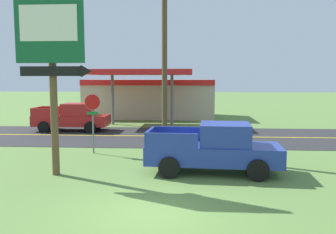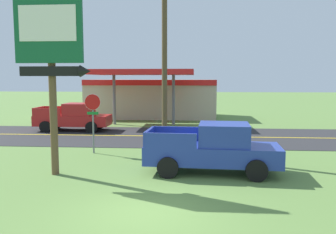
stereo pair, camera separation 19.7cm
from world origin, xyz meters
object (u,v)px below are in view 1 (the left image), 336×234
at_px(utility_pole, 165,55).
at_px(pickup_red_on_road, 72,117).
at_px(pickup_blue_parked_on_lawn, 215,149).
at_px(stop_sign, 93,113).
at_px(motel_sign, 52,52).
at_px(gas_station, 150,97).

distance_m(utility_pole, pickup_red_on_road, 10.77).
height_order(pickup_blue_parked_on_lawn, pickup_red_on_road, same).
distance_m(stop_sign, pickup_blue_parked_on_lawn, 6.69).
height_order(motel_sign, pickup_blue_parked_on_lawn, motel_sign).
bearing_deg(pickup_blue_parked_on_lawn, pickup_red_on_road, 131.20).
bearing_deg(pickup_red_on_road, motel_sign, -74.18).
bearing_deg(pickup_red_on_road, pickup_blue_parked_on_lawn, -48.80).
xyz_separation_m(utility_pole, gas_station, (-2.63, 16.59, -2.89)).
relative_size(stop_sign, utility_pole, 0.32).
bearing_deg(pickup_blue_parked_on_lawn, gas_station, 103.62).
xyz_separation_m(stop_sign, utility_pole, (3.52, 0.23, 2.81)).
height_order(stop_sign, pickup_blue_parked_on_lawn, stop_sign).
bearing_deg(gas_station, motel_sign, -93.29).
bearing_deg(stop_sign, motel_sign, -94.41).
xyz_separation_m(pickup_blue_parked_on_lawn, pickup_red_on_road, (-9.31, 10.63, 0.00)).
bearing_deg(gas_station, pickup_red_on_road, -115.21).
xyz_separation_m(gas_station, pickup_red_on_road, (-4.44, -9.44, -0.98)).
distance_m(utility_pole, pickup_blue_parked_on_lawn, 5.66).
bearing_deg(gas_station, pickup_blue_parked_on_lawn, -76.38).
bearing_deg(pickup_blue_parked_on_lawn, motel_sign, -172.40).
xyz_separation_m(motel_sign, pickup_blue_parked_on_lawn, (6.07, 0.81, -3.71)).
distance_m(motel_sign, stop_sign, 4.85).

